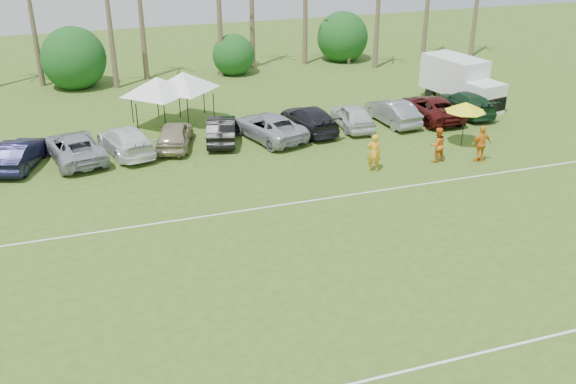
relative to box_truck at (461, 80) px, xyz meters
name	(u,v)px	position (x,y,z in m)	size (l,w,h in m)	color
field_lines	(275,281)	(-18.59, -17.09, -1.64)	(80.00, 12.10, 0.01)	white
bush_tree_1	(74,60)	(-24.59, 13.91, 0.15)	(4.00, 4.00, 4.00)	brown
bush_tree_2	(230,48)	(-12.59, 13.91, 0.15)	(4.00, 4.00, 4.00)	brown
bush_tree_3	(345,40)	(-2.59, 13.91, 0.15)	(4.00, 4.00, 4.00)	brown
sideline_player_a	(374,153)	(-10.61, -8.72, -0.65)	(0.73, 0.48, 2.00)	#FCA51C
sideline_player_b	(437,145)	(-6.87, -8.65, -0.69)	(0.93, 0.72, 1.90)	orange
sideline_player_c	(481,144)	(-4.66, -9.39, -0.66)	(1.16, 0.48, 1.98)	orange
box_truck	(461,80)	(0.00, 0.00, 0.00)	(3.45, 6.31, 3.08)	white
canopy_tent_left	(156,77)	(-20.08, 1.57, 1.52)	(4.57, 4.57, 3.70)	black
canopy_tent_right	(183,72)	(-18.39, 2.15, 1.55)	(4.61, 4.61, 3.73)	black
market_umbrella	(466,107)	(-4.22, -6.97, 0.64)	(2.29, 2.29, 2.55)	black
parked_car_1	(20,154)	(-27.89, -2.38, -0.90)	(1.57, 4.51, 1.49)	black
parked_car_2	(75,147)	(-25.18, -2.29, -0.90)	(2.47, 5.35, 1.49)	#9A9EA8
parked_car_3	(126,140)	(-22.47, -2.12, -0.90)	(2.08, 5.13, 1.49)	white
parked_car_4	(175,135)	(-19.76, -2.03, -0.90)	(1.76, 4.37, 1.49)	tan
parked_car_5	(222,129)	(-17.05, -1.98, -0.90)	(1.57, 4.51, 1.49)	black
parked_car_6	(269,126)	(-14.34, -2.40, -0.90)	(2.47, 5.35, 1.49)	#A3A6B0
parked_car_7	(309,119)	(-11.63, -1.84, -0.90)	(2.08, 5.13, 1.49)	black
parked_car_8	(353,116)	(-8.91, -2.18, -0.90)	(1.76, 4.37, 1.49)	silver
parked_car_9	(393,112)	(-6.20, -2.18, -0.90)	(1.57, 4.51, 1.49)	gray
parked_car_10	(431,108)	(-3.49, -2.20, -0.90)	(2.47, 5.35, 1.49)	#48100F
parked_car_11	(466,103)	(-0.78, -1.95, -0.90)	(2.08, 5.13, 1.49)	#16371E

